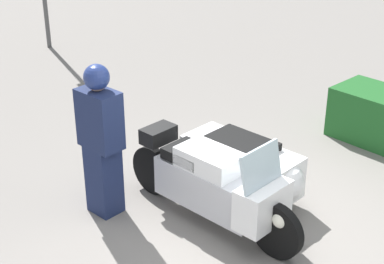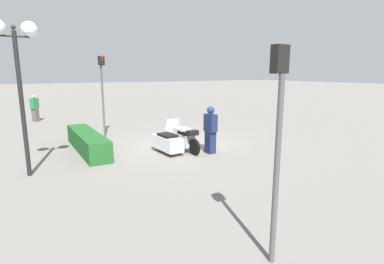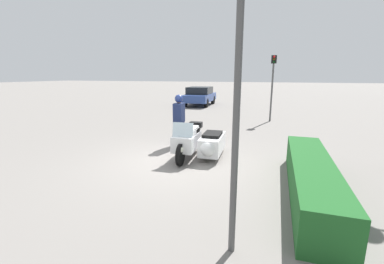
# 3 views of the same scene
# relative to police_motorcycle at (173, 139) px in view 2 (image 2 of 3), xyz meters

# --- Properties ---
(ground_plane) EXTENTS (160.00, 160.00, 0.00)m
(ground_plane) POSITION_rel_police_motorcycle_xyz_m (0.61, -0.50, -0.45)
(ground_plane) COLOR slate
(police_motorcycle) EXTENTS (2.41, 1.27, 1.14)m
(police_motorcycle) POSITION_rel_police_motorcycle_xyz_m (0.00, 0.00, 0.00)
(police_motorcycle) COLOR black
(police_motorcycle) RESTS_ON ground
(officer_rider) EXTENTS (0.50, 0.32, 1.76)m
(officer_rider) POSITION_rel_police_motorcycle_xyz_m (-0.99, -1.06, 0.47)
(officer_rider) COLOR #192347
(officer_rider) RESTS_ON ground
(hedge_bush_curbside) EXTENTS (4.25, 0.78, 0.73)m
(hedge_bush_curbside) POSITION_rel_police_motorcycle_xyz_m (1.68, 2.82, -0.09)
(hedge_bush_curbside) COLOR #1E5623
(hedge_bush_curbside) RESTS_ON ground
(twin_lamp_post) EXTENTS (0.42, 1.17, 4.34)m
(twin_lamp_post) POSITION_rel_police_motorcycle_xyz_m (-0.35, 4.91, 3.10)
(twin_lamp_post) COLOR black
(twin_lamp_post) RESTS_ON ground
(traffic_light_near) EXTENTS (0.22, 0.29, 3.68)m
(traffic_light_near) POSITION_rel_police_motorcycle_xyz_m (3.85, 1.58, 1.94)
(traffic_light_near) COLOR #4C4C4C
(traffic_light_near) RESTS_ON ground
(traffic_light_far) EXTENTS (0.23, 0.27, 3.35)m
(traffic_light_far) POSITION_rel_police_motorcycle_xyz_m (-6.90, 1.79, 1.75)
(traffic_light_far) COLOR #4C4C4C
(traffic_light_far) RESTS_ON ground
(pedestrian_bystander) EXTENTS (0.53, 0.53, 1.64)m
(pedestrian_bystander) POSITION_rel_police_motorcycle_xyz_m (10.60, 4.04, 0.37)
(pedestrian_bystander) COLOR brown
(pedestrian_bystander) RESTS_ON ground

